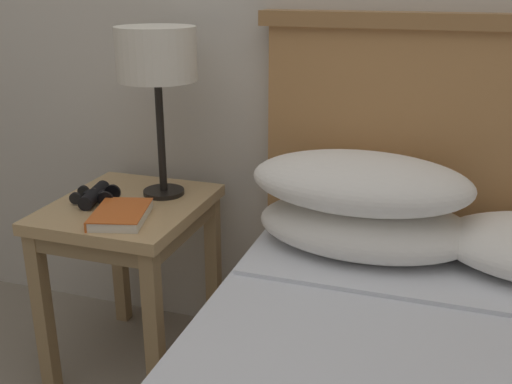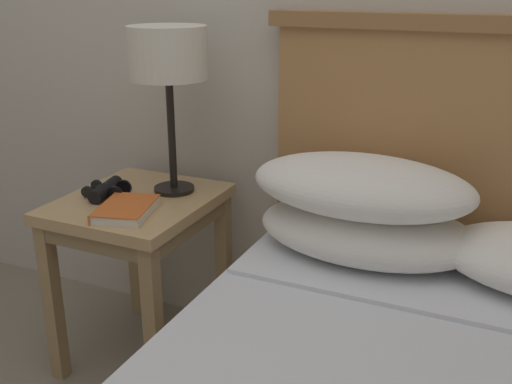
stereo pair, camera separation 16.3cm
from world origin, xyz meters
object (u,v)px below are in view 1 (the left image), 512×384
(nightstand, at_px, (130,230))
(binoculars_pair, at_px, (95,195))
(table_lamp, at_px, (157,59))
(book_on_nightstand, at_px, (120,215))

(nightstand, bearing_deg, binoculars_pair, -164.02)
(table_lamp, distance_m, binoculars_pair, 0.46)
(book_on_nightstand, distance_m, binoculars_pair, 0.18)
(book_on_nightstand, height_order, binoculars_pair, binoculars_pair)
(binoculars_pair, bearing_deg, table_lamp, 38.36)
(book_on_nightstand, bearing_deg, nightstand, 111.09)
(nightstand, distance_m, binoculars_pair, 0.15)
(table_lamp, relative_size, book_on_nightstand, 2.21)
(nightstand, height_order, binoculars_pair, binoculars_pair)
(table_lamp, height_order, book_on_nightstand, table_lamp)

